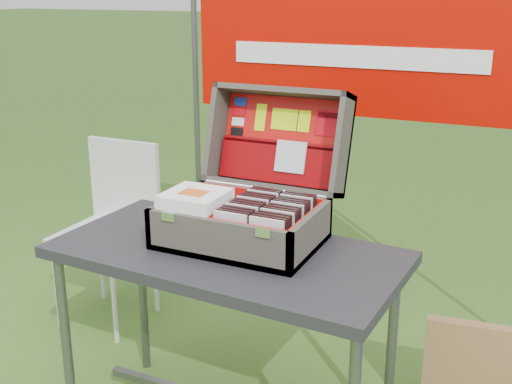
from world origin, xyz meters
The scene contains 90 objects.
table centered at (-0.09, -0.01, 0.37)m, with size 1.19×0.60×0.75m, color #242427, non-canonical shape.
table_top centered at (-0.09, -0.01, 0.73)m, with size 1.19×0.60×0.04m, color #242427.
table_leg_fl centered at (-0.63, -0.25, 0.35)m, with size 0.04×0.04×0.71m, color #59595B.
table_leg_bl centered at (-0.63, 0.23, 0.35)m, with size 0.04×0.04×0.71m, color #59595B.
table_leg_br centered at (0.44, 0.23, 0.35)m, with size 0.04×0.04×0.71m, color #59595B.
suitcase centered at (-0.07, 0.12, 0.99)m, with size 0.54×0.54×0.49m, color #4F4C43, non-canonical shape.
suitcase_base_bottom centered at (-0.07, 0.06, 0.76)m, with size 0.54×0.38×0.02m, color #4F4C43.
suitcase_base_wall_front centered at (-0.07, -0.12, 0.82)m, with size 0.54×0.02×0.14m, color #4F4C43.
suitcase_base_wall_back centered at (-0.07, 0.25, 0.82)m, with size 0.54×0.02×0.14m, color #4F4C43.
suitcase_base_wall_left centered at (-0.33, 0.06, 0.82)m, with size 0.02×0.38×0.14m, color #4F4C43.
suitcase_base_wall_right centered at (0.18, 0.06, 0.82)m, with size 0.02×0.38×0.14m, color #4F4C43.
suitcase_liner_floor centered at (-0.07, 0.06, 0.77)m, with size 0.49×0.34×0.01m, color red.
suitcase_latch_left centered at (-0.25, -0.13, 0.88)m, with size 0.05×0.01×0.03m, color silver.
suitcase_latch_right centered at (0.10, -0.13, 0.88)m, with size 0.05×0.01×0.03m, color silver.
suitcase_hinge centered at (-0.07, 0.26, 0.89)m, with size 0.02×0.02×0.48m, color silver.
suitcase_lid_back centered at (-0.07, 0.44, 1.03)m, with size 0.54×0.38×0.02m, color #4F4C43.
suitcase_lid_rim_far centered at (-0.07, 0.43, 1.22)m, with size 0.54×0.02×0.14m, color #4F4C43.
suitcase_lid_rim_near centered at (-0.07, 0.33, 0.88)m, with size 0.54×0.02×0.14m, color #4F4C43.
suitcase_lid_rim_left centered at (-0.33, 0.38, 1.05)m, with size 0.02×0.38×0.14m, color #4F4C43.
suitcase_lid_rim_right centered at (0.18, 0.38, 1.05)m, with size 0.02×0.38×0.14m, color #4F4C43.
suitcase_lid_liner centered at (-0.07, 0.43, 1.04)m, with size 0.49×0.34×0.01m, color red.
suitcase_liner_wall_front centered at (-0.07, -0.10, 0.83)m, with size 0.49×0.01×0.12m, color red.
suitcase_liner_wall_back centered at (-0.07, 0.23, 0.83)m, with size 0.49×0.01×0.12m, color red.
suitcase_liner_wall_left centered at (-0.32, 0.06, 0.83)m, with size 0.01×0.34×0.12m, color red.
suitcase_liner_wall_right centered at (0.17, 0.06, 0.83)m, with size 0.01×0.34×0.12m, color red.
suitcase_lid_pocket centered at (-0.07, 0.38, 0.96)m, with size 0.47×0.15×0.03m, color #770306.
suitcase_pocket_edge centered at (-0.07, 0.40, 1.03)m, with size 0.46×0.02×0.02m, color #770306.
suitcase_pocket_cd centered at (-0.02, 0.37, 0.99)m, with size 0.12×0.12×0.01m, color silver.
lid_sticker_cc_a centered at (-0.27, 0.46, 1.17)m, with size 0.05×0.03×0.00m, color #1933B2.
lid_sticker_cc_b centered at (-0.27, 0.45, 1.13)m, with size 0.05×0.03×0.00m, color red.
lid_sticker_cc_c centered at (-0.27, 0.44, 1.09)m, with size 0.05×0.03×0.00m, color white.
lid_sticker_cc_d centered at (-0.27, 0.42, 1.05)m, with size 0.05×0.03×0.00m, color black.
lid_card_neon_tall centered at (-0.17, 0.44, 1.12)m, with size 0.04×0.11×0.00m, color #C9F70C.
lid_card_neon_main centered at (-0.07, 0.44, 1.12)m, with size 0.11×0.08×0.00m, color #C9F70C.
lid_card_neon_small centered at (0.01, 0.44, 1.12)m, with size 0.05×0.08×0.00m, color #C9F70C.
lid_sticker_band centered at (0.10, 0.44, 1.12)m, with size 0.10×0.10×0.00m, color red.
lid_sticker_band_bar centered at (0.10, 0.45, 1.15)m, with size 0.09×0.02×0.00m, color black.
cd_left_0 centered at (-0.04, -0.08, 0.84)m, with size 0.12×0.01×0.14m, color silver.
cd_left_1 centered at (-0.04, -0.06, 0.84)m, with size 0.12×0.01×0.14m, color black.
cd_left_2 centered at (-0.04, -0.04, 0.84)m, with size 0.12×0.01×0.14m, color black.
cd_left_3 centered at (-0.04, -0.02, 0.84)m, with size 0.12×0.01×0.14m, color black.
cd_left_4 centered at (-0.04, 0.00, 0.84)m, with size 0.12×0.01×0.14m, color silver.
cd_left_5 centered at (-0.04, 0.02, 0.84)m, with size 0.12×0.01×0.14m, color black.
cd_left_6 centered at (-0.04, 0.05, 0.84)m, with size 0.12×0.01×0.14m, color black.
cd_left_7 centered at (-0.04, 0.07, 0.84)m, with size 0.12×0.01×0.14m, color black.
cd_left_8 centered at (-0.04, 0.09, 0.84)m, with size 0.12×0.01×0.14m, color silver.
cd_left_9 centered at (-0.04, 0.11, 0.84)m, with size 0.12×0.01×0.14m, color black.
cd_left_10 centered at (-0.04, 0.13, 0.84)m, with size 0.12×0.01×0.14m, color black.
cd_left_11 centered at (-0.04, 0.15, 0.84)m, with size 0.12×0.01×0.14m, color black.
cd_left_12 centered at (-0.04, 0.17, 0.84)m, with size 0.12×0.01×0.14m, color silver.
cd_left_13 centered at (-0.04, 0.19, 0.84)m, with size 0.12×0.01×0.14m, color black.
cd_left_14 centered at (-0.04, 0.21, 0.84)m, with size 0.12×0.01×0.14m, color black.
cd_right_0 centered at (0.09, -0.08, 0.84)m, with size 0.12×0.01×0.14m, color silver.
cd_right_1 centered at (0.09, -0.06, 0.84)m, with size 0.12×0.01×0.14m, color black.
cd_right_2 centered at (0.09, -0.04, 0.84)m, with size 0.12×0.01×0.14m, color black.
cd_right_3 centered at (0.09, -0.02, 0.84)m, with size 0.12×0.01×0.14m, color black.
cd_right_4 centered at (0.09, 0.00, 0.84)m, with size 0.12×0.01×0.14m, color silver.
cd_right_5 centered at (0.09, 0.02, 0.84)m, with size 0.12×0.01×0.14m, color black.
cd_right_6 centered at (0.09, 0.05, 0.84)m, with size 0.12×0.01×0.14m, color black.
cd_right_7 centered at (0.09, 0.07, 0.84)m, with size 0.12×0.01×0.14m, color black.
cd_right_8 centered at (0.09, 0.09, 0.84)m, with size 0.12×0.01×0.14m, color silver.
cd_right_9 centered at (0.09, 0.11, 0.84)m, with size 0.12×0.01×0.14m, color black.
cd_right_10 centered at (0.09, 0.13, 0.84)m, with size 0.12×0.01×0.14m, color black.
cd_right_11 centered at (0.09, 0.15, 0.84)m, with size 0.12×0.01×0.14m, color black.
cd_right_12 centered at (0.09, 0.17, 0.84)m, with size 0.12×0.01×0.14m, color silver.
cd_right_13 centered at (0.09, 0.19, 0.84)m, with size 0.12×0.01×0.14m, color black.
cd_right_14 centered at (0.09, 0.21, 0.84)m, with size 0.12×0.01×0.14m, color black.
songbook_0 centered at (-0.21, -0.01, 0.89)m, with size 0.20×0.20×0.01m, color white.
songbook_1 centered at (-0.21, -0.01, 0.90)m, with size 0.20×0.20×0.01m, color white.
songbook_2 centered at (-0.21, -0.01, 0.90)m, with size 0.20×0.20×0.01m, color white.
songbook_3 centered at (-0.21, -0.01, 0.91)m, with size 0.20×0.20×0.01m, color white.
songbook_4 centered at (-0.21, -0.01, 0.91)m, with size 0.20×0.20×0.01m, color white.
songbook_5 centered at (-0.21, -0.01, 0.92)m, with size 0.20×0.20×0.01m, color white.
songbook_6 centered at (-0.21, -0.01, 0.92)m, with size 0.20×0.20×0.01m, color white.
songbook_7 centered at (-0.21, -0.01, 0.93)m, with size 0.20×0.20×0.01m, color white.
songbook_8 centered at (-0.21, -0.01, 0.93)m, with size 0.20×0.20×0.01m, color white.
songbook_graphic centered at (-0.21, -0.02, 0.94)m, with size 0.09×0.07×0.00m, color #D85919.
chair centered at (-1.04, 0.51, 0.44)m, with size 0.40×0.44×0.89m, color silver, non-canonical shape.
chair_seat centered at (-1.04, 0.51, 0.45)m, with size 0.40×0.40×0.03m, color silver.
chair_backrest centered at (-1.04, 0.70, 0.67)m, with size 0.40×0.03×0.42m, color silver.
chair_leg_fl centered at (-1.21, 0.34, 0.23)m, with size 0.02×0.02×0.45m, color silver.
chair_leg_fr centered at (-0.87, 0.34, 0.23)m, with size 0.02×0.02×0.45m, color silver.
chair_leg_bl centered at (-1.21, 0.68, 0.23)m, with size 0.02×0.02×0.45m, color silver.
chair_leg_br centered at (-0.87, 0.68, 0.23)m, with size 0.02×0.02×0.45m, color silver.
chair_upright_left centered at (-1.21, 0.70, 0.66)m, with size 0.02×0.02×0.42m, color silver.
chair_upright_right centered at (-0.87, 0.70, 0.66)m, with size 0.02×0.02×0.42m, color silver.
cardboard_box centered at (0.73, 0.42, 0.21)m, with size 0.40×0.06×0.42m, color olive.
banner_post_left centered at (-0.85, 1.10, 0.85)m, with size 0.03×0.03×1.70m, color #59595B.
banner centered at (0.00, 1.09, 1.30)m, with size 1.60×0.01×0.55m, color #A60800.
banner_text centered at (0.00, 1.08, 1.30)m, with size 1.20×0.00×0.10m, color white.
Camera 1 is at (0.86, -1.80, 1.60)m, focal length 45.00 mm.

